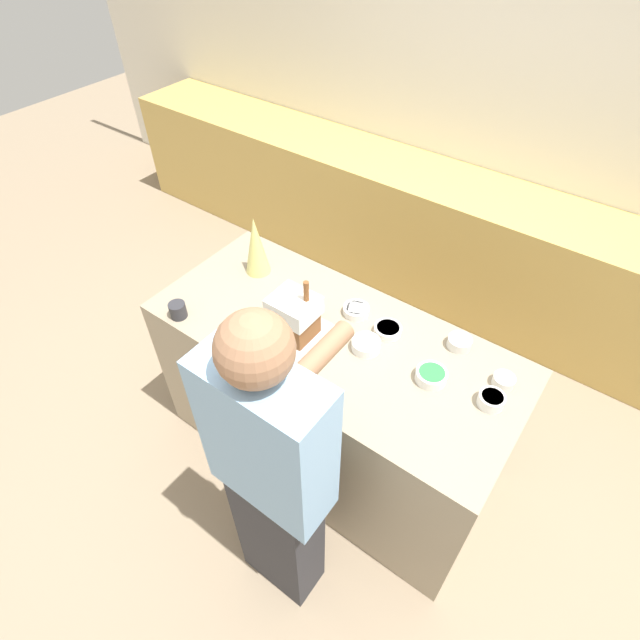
{
  "coord_description": "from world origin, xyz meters",
  "views": [
    {
      "loc": [
        0.87,
        -1.28,
        2.56
      ],
      "look_at": [
        -0.07,
        0.0,
        0.98
      ],
      "focal_mm": 28.0,
      "sensor_mm": 36.0,
      "label": 1
    }
  ],
  "objects_px": {
    "candy_bowl_behind_tray": "(504,380)",
    "candy_bowl_front_corner": "(491,400)",
    "candy_bowl_near_tray_right": "(459,342)",
    "candy_bowl_beside_tree": "(431,375)",
    "candy_bowl_far_left": "(356,310)",
    "mug": "(178,310)",
    "gingerbread_house": "(294,315)",
    "candy_bowl_near_tray_left": "(388,330)",
    "candy_bowl_center_rear": "(366,345)",
    "person": "(273,479)",
    "decorative_tree": "(256,246)",
    "baking_tray": "(295,333)"
  },
  "relations": [
    {
      "from": "candy_bowl_near_tray_left",
      "to": "candy_bowl_center_rear",
      "type": "relative_size",
      "value": 0.99
    },
    {
      "from": "decorative_tree",
      "to": "candy_bowl_center_rear",
      "type": "height_order",
      "value": "decorative_tree"
    },
    {
      "from": "candy_bowl_behind_tray",
      "to": "mug",
      "type": "bearing_deg",
      "value": -159.62
    },
    {
      "from": "candy_bowl_far_left",
      "to": "candy_bowl_near_tray_left",
      "type": "distance_m",
      "value": 0.19
    },
    {
      "from": "candy_bowl_beside_tree",
      "to": "candy_bowl_center_rear",
      "type": "bearing_deg",
      "value": -177.42
    },
    {
      "from": "candy_bowl_front_corner",
      "to": "candy_bowl_center_rear",
      "type": "bearing_deg",
      "value": -175.66
    },
    {
      "from": "mug",
      "to": "baking_tray",
      "type": "bearing_deg",
      "value": 24.45
    },
    {
      "from": "baking_tray",
      "to": "gingerbread_house",
      "type": "bearing_deg",
      "value": 29.49
    },
    {
      "from": "candy_bowl_near_tray_right",
      "to": "candy_bowl_behind_tray",
      "type": "height_order",
      "value": "candy_bowl_near_tray_right"
    },
    {
      "from": "candy_bowl_near_tray_right",
      "to": "candy_bowl_beside_tree",
      "type": "distance_m",
      "value": 0.24
    },
    {
      "from": "gingerbread_house",
      "to": "mug",
      "type": "height_order",
      "value": "gingerbread_house"
    },
    {
      "from": "candy_bowl_behind_tray",
      "to": "candy_bowl_center_rear",
      "type": "bearing_deg",
      "value": -163.43
    },
    {
      "from": "candy_bowl_behind_tray",
      "to": "mug",
      "type": "height_order",
      "value": "mug"
    },
    {
      "from": "decorative_tree",
      "to": "mug",
      "type": "height_order",
      "value": "decorative_tree"
    },
    {
      "from": "candy_bowl_far_left",
      "to": "person",
      "type": "height_order",
      "value": "person"
    },
    {
      "from": "candy_bowl_near_tray_right",
      "to": "candy_bowl_beside_tree",
      "type": "relative_size",
      "value": 0.8
    },
    {
      "from": "candy_bowl_front_corner",
      "to": "baking_tray",
      "type": "bearing_deg",
      "value": -169.81
    },
    {
      "from": "candy_bowl_far_left",
      "to": "candy_bowl_near_tray_left",
      "type": "relative_size",
      "value": 0.98
    },
    {
      "from": "candy_bowl_far_left",
      "to": "person",
      "type": "bearing_deg",
      "value": -76.32
    },
    {
      "from": "decorative_tree",
      "to": "mug",
      "type": "distance_m",
      "value": 0.5
    },
    {
      "from": "baking_tray",
      "to": "candy_bowl_center_rear",
      "type": "xyz_separation_m",
      "value": [
        0.31,
        0.11,
        0.02
      ]
    },
    {
      "from": "candy_bowl_front_corner",
      "to": "candy_bowl_near_tray_left",
      "type": "bearing_deg",
      "value": 169.49
    },
    {
      "from": "candy_bowl_far_left",
      "to": "candy_bowl_center_rear",
      "type": "bearing_deg",
      "value": -45.8
    },
    {
      "from": "candy_bowl_far_left",
      "to": "candy_bowl_near_tray_right",
      "type": "bearing_deg",
      "value": 10.92
    },
    {
      "from": "candy_bowl_behind_tray",
      "to": "candy_bowl_center_rear",
      "type": "relative_size",
      "value": 0.71
    },
    {
      "from": "candy_bowl_near_tray_right",
      "to": "candy_bowl_center_rear",
      "type": "height_order",
      "value": "candy_bowl_near_tray_right"
    },
    {
      "from": "candy_bowl_front_corner",
      "to": "gingerbread_house",
      "type": "bearing_deg",
      "value": -169.82
    },
    {
      "from": "candy_bowl_near_tray_left",
      "to": "candy_bowl_front_corner",
      "type": "height_order",
      "value": "candy_bowl_front_corner"
    },
    {
      "from": "candy_bowl_behind_tray",
      "to": "candy_bowl_front_corner",
      "type": "height_order",
      "value": "candy_bowl_front_corner"
    },
    {
      "from": "gingerbread_house",
      "to": "candy_bowl_beside_tree",
      "type": "height_order",
      "value": "gingerbread_house"
    },
    {
      "from": "candy_bowl_center_rear",
      "to": "mug",
      "type": "relative_size",
      "value": 1.61
    },
    {
      "from": "candy_bowl_far_left",
      "to": "candy_bowl_behind_tray",
      "type": "relative_size",
      "value": 1.38
    },
    {
      "from": "candy_bowl_beside_tree",
      "to": "person",
      "type": "height_order",
      "value": "person"
    },
    {
      "from": "candy_bowl_far_left",
      "to": "decorative_tree",
      "type": "bearing_deg",
      "value": -176.86
    },
    {
      "from": "candy_bowl_near_tray_right",
      "to": "candy_bowl_far_left",
      "type": "height_order",
      "value": "candy_bowl_near_tray_right"
    },
    {
      "from": "candy_bowl_center_rear",
      "to": "mug",
      "type": "distance_m",
      "value": 0.89
    },
    {
      "from": "candy_bowl_near_tray_right",
      "to": "baking_tray",
      "type": "bearing_deg",
      "value": -149.67
    },
    {
      "from": "candy_bowl_beside_tree",
      "to": "candy_bowl_behind_tray",
      "type": "bearing_deg",
      "value": 31.36
    },
    {
      "from": "candy_bowl_near_tray_left",
      "to": "person",
      "type": "bearing_deg",
      "value": -88.38
    },
    {
      "from": "candy_bowl_beside_tree",
      "to": "candy_bowl_near_tray_right",
      "type": "bearing_deg",
      "value": 86.9
    },
    {
      "from": "candy_bowl_beside_tree",
      "to": "candy_bowl_near_tray_left",
      "type": "bearing_deg",
      "value": 155.83
    },
    {
      "from": "person",
      "to": "gingerbread_house",
      "type": "bearing_deg",
      "value": 121.48
    },
    {
      "from": "candy_bowl_near_tray_right",
      "to": "candy_bowl_beside_tree",
      "type": "height_order",
      "value": "same"
    },
    {
      "from": "candy_bowl_front_corner",
      "to": "candy_bowl_center_rear",
      "type": "distance_m",
      "value": 0.56
    },
    {
      "from": "candy_bowl_near_tray_right",
      "to": "candy_bowl_front_corner",
      "type": "relative_size",
      "value": 1.01
    },
    {
      "from": "gingerbread_house",
      "to": "candy_bowl_beside_tree",
      "type": "bearing_deg",
      "value": 11.63
    },
    {
      "from": "candy_bowl_center_rear",
      "to": "person",
      "type": "height_order",
      "value": "person"
    },
    {
      "from": "person",
      "to": "candy_bowl_near_tray_left",
      "type": "bearing_deg",
      "value": 91.62
    },
    {
      "from": "candy_bowl_front_corner",
      "to": "person",
      "type": "bearing_deg",
      "value": -124.52
    },
    {
      "from": "gingerbread_house",
      "to": "candy_bowl_near_tray_left",
      "type": "height_order",
      "value": "gingerbread_house"
    }
  ]
}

